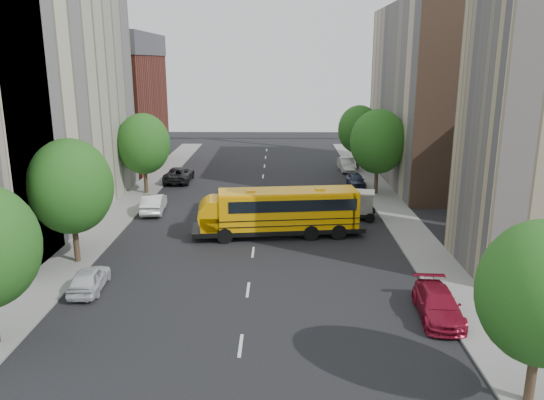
{
  "coord_description": "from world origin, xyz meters",
  "views": [
    {
      "loc": [
        1.66,
        -35.29,
        12.36
      ],
      "look_at": [
        1.22,
        2.0,
        2.56
      ],
      "focal_mm": 35.0,
      "sensor_mm": 36.0,
      "label": 1
    }
  ],
  "objects_px": {
    "parked_car_3": "(438,304)",
    "parked_car_4": "(356,180)",
    "street_tree_1": "(71,187)",
    "street_tree_5": "(359,130)",
    "parked_car_2": "(179,174)",
    "street_tree_3": "(543,293)",
    "street_tree_4": "(378,142)",
    "street_tree_2": "(143,144)",
    "school_bus": "(277,210)",
    "parked_car_5": "(346,164)",
    "safari_truck": "(342,203)",
    "parked_car_1": "(154,203)",
    "parked_car_0": "(89,279)"
  },
  "relations": [
    {
      "from": "street_tree_1",
      "to": "parked_car_3",
      "type": "bearing_deg",
      "value": -19.16
    },
    {
      "from": "street_tree_3",
      "to": "school_bus",
      "type": "relative_size",
      "value": 0.56
    },
    {
      "from": "street_tree_5",
      "to": "street_tree_4",
      "type": "bearing_deg",
      "value": -90.0
    },
    {
      "from": "parked_car_3",
      "to": "street_tree_2",
      "type": "bearing_deg",
      "value": 132.92
    },
    {
      "from": "school_bus",
      "to": "street_tree_1",
      "type": "bearing_deg",
      "value": -163.05
    },
    {
      "from": "street_tree_1",
      "to": "street_tree_5",
      "type": "xyz_separation_m",
      "value": [
        22.0,
        30.0,
        -0.25
      ]
    },
    {
      "from": "parked_car_4",
      "to": "street_tree_4",
      "type": "bearing_deg",
      "value": -70.68
    },
    {
      "from": "safari_truck",
      "to": "street_tree_2",
      "type": "bearing_deg",
      "value": 167.27
    },
    {
      "from": "parked_car_3",
      "to": "parked_car_5",
      "type": "distance_m",
      "value": 36.44
    },
    {
      "from": "street_tree_2",
      "to": "parked_car_2",
      "type": "relative_size",
      "value": 1.35
    },
    {
      "from": "parked_car_1",
      "to": "parked_car_4",
      "type": "xyz_separation_m",
      "value": [
        18.4,
        9.8,
        -0.13
      ]
    },
    {
      "from": "safari_truck",
      "to": "street_tree_3",
      "type": "bearing_deg",
      "value": -69.22
    },
    {
      "from": "street_tree_1",
      "to": "street_tree_5",
      "type": "bearing_deg",
      "value": 53.75
    },
    {
      "from": "street_tree_2",
      "to": "street_tree_4",
      "type": "distance_m",
      "value": 22.0
    },
    {
      "from": "street_tree_2",
      "to": "parked_car_2",
      "type": "height_order",
      "value": "street_tree_2"
    },
    {
      "from": "safari_truck",
      "to": "parked_car_0",
      "type": "height_order",
      "value": "safari_truck"
    },
    {
      "from": "street_tree_3",
      "to": "street_tree_4",
      "type": "height_order",
      "value": "street_tree_4"
    },
    {
      "from": "school_bus",
      "to": "parked_car_2",
      "type": "xyz_separation_m",
      "value": [
        -10.37,
        17.84,
        -1.16
      ]
    },
    {
      "from": "street_tree_4",
      "to": "parked_car_5",
      "type": "xyz_separation_m",
      "value": [
        -1.4,
        11.29,
        -4.33
      ]
    },
    {
      "from": "street_tree_5",
      "to": "safari_truck",
      "type": "bearing_deg",
      "value": -101.94
    },
    {
      "from": "street_tree_5",
      "to": "parked_car_0",
      "type": "relative_size",
      "value": 1.87
    },
    {
      "from": "parked_car_4",
      "to": "safari_truck",
      "type": "bearing_deg",
      "value": -107.18
    },
    {
      "from": "parked_car_3",
      "to": "parked_car_4",
      "type": "bearing_deg",
      "value": 93.61
    },
    {
      "from": "school_bus",
      "to": "street_tree_4",
      "type": "bearing_deg",
      "value": 46.41
    },
    {
      "from": "parked_car_4",
      "to": "parked_car_3",
      "type": "bearing_deg",
      "value": -93.19
    },
    {
      "from": "parked_car_1",
      "to": "parked_car_4",
      "type": "distance_m",
      "value": 20.85
    },
    {
      "from": "street_tree_2",
      "to": "parked_car_1",
      "type": "distance_m",
      "value": 7.9
    },
    {
      "from": "parked_car_1",
      "to": "parked_car_2",
      "type": "relative_size",
      "value": 0.84
    },
    {
      "from": "parked_car_0",
      "to": "parked_car_4",
      "type": "bearing_deg",
      "value": -129.05
    },
    {
      "from": "street_tree_1",
      "to": "parked_car_0",
      "type": "xyz_separation_m",
      "value": [
        2.2,
        -4.15,
        -4.27
      ]
    },
    {
      "from": "street_tree_5",
      "to": "parked_car_2",
      "type": "xyz_separation_m",
      "value": [
        -19.8,
        -6.68,
        -3.91
      ]
    },
    {
      "from": "parked_car_3",
      "to": "parked_car_4",
      "type": "height_order",
      "value": "parked_car_3"
    },
    {
      "from": "street_tree_2",
      "to": "parked_car_0",
      "type": "distance_m",
      "value": 22.64
    },
    {
      "from": "school_bus",
      "to": "parked_car_1",
      "type": "distance_m",
      "value": 12.09
    },
    {
      "from": "street_tree_1",
      "to": "parked_car_2",
      "type": "xyz_separation_m",
      "value": [
        2.2,
        23.32,
        -4.16
      ]
    },
    {
      "from": "parked_car_4",
      "to": "parked_car_5",
      "type": "xyz_separation_m",
      "value": [
        0.0,
        7.91,
        0.09
      ]
    },
    {
      "from": "street_tree_4",
      "to": "school_bus",
      "type": "relative_size",
      "value": 0.64
    },
    {
      "from": "school_bus",
      "to": "parked_car_1",
      "type": "bearing_deg",
      "value": 142.92
    },
    {
      "from": "parked_car_3",
      "to": "parked_car_0",
      "type": "bearing_deg",
      "value": 174.31
    },
    {
      "from": "street_tree_5",
      "to": "parked_car_4",
      "type": "xyz_separation_m",
      "value": [
        -1.4,
        -8.62,
        -4.05
      ]
    },
    {
      "from": "safari_truck",
      "to": "parked_car_4",
      "type": "relative_size",
      "value": 1.45
    },
    {
      "from": "safari_truck",
      "to": "street_tree_1",
      "type": "bearing_deg",
      "value": -139.28
    },
    {
      "from": "school_bus",
      "to": "parked_car_5",
      "type": "height_order",
      "value": "school_bus"
    },
    {
      "from": "street_tree_4",
      "to": "school_bus",
      "type": "xyz_separation_m",
      "value": [
        -9.43,
        -12.52,
        -3.13
      ]
    },
    {
      "from": "school_bus",
      "to": "parked_car_3",
      "type": "height_order",
      "value": "school_bus"
    },
    {
      "from": "street_tree_1",
      "to": "parked_car_4",
      "type": "xyz_separation_m",
      "value": [
        20.6,
        21.38,
        -4.29
      ]
    },
    {
      "from": "street_tree_2",
      "to": "school_bus",
      "type": "xyz_separation_m",
      "value": [
        12.57,
        -12.52,
        -2.88
      ]
    },
    {
      "from": "parked_car_2",
      "to": "school_bus",
      "type": "bearing_deg",
      "value": 119.54
    },
    {
      "from": "school_bus",
      "to": "parked_car_2",
      "type": "height_order",
      "value": "school_bus"
    },
    {
      "from": "street_tree_3",
      "to": "street_tree_4",
      "type": "xyz_separation_m",
      "value": [
        0.0,
        32.0,
        0.62
      ]
    }
  ]
}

